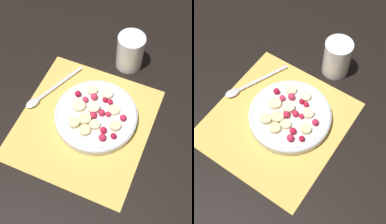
# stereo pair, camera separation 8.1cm
# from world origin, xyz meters

# --- Properties ---
(ground_plane) EXTENTS (3.00, 3.00, 0.00)m
(ground_plane) POSITION_xyz_m (0.00, 0.00, 0.00)
(ground_plane) COLOR black
(placemat) EXTENTS (0.36, 0.34, 0.01)m
(placemat) POSITION_xyz_m (0.00, 0.00, 0.00)
(placemat) COLOR #E0B251
(placemat) RESTS_ON ground_plane
(fruit_bowl) EXTENTS (0.22, 0.22, 0.04)m
(fruit_bowl) POSITION_xyz_m (-0.03, 0.02, 0.02)
(fruit_bowl) COLOR silver
(fruit_bowl) RESTS_ON placemat
(spoon) EXTENTS (0.19, 0.10, 0.01)m
(spoon) POSITION_xyz_m (-0.04, -0.14, 0.01)
(spoon) COLOR silver
(spoon) RESTS_ON placemat
(drinking_glass) EXTENTS (0.08, 0.08, 0.11)m
(drinking_glass) POSITION_xyz_m (-0.24, 0.04, 0.05)
(drinking_glass) COLOR white
(drinking_glass) RESTS_ON ground_plane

